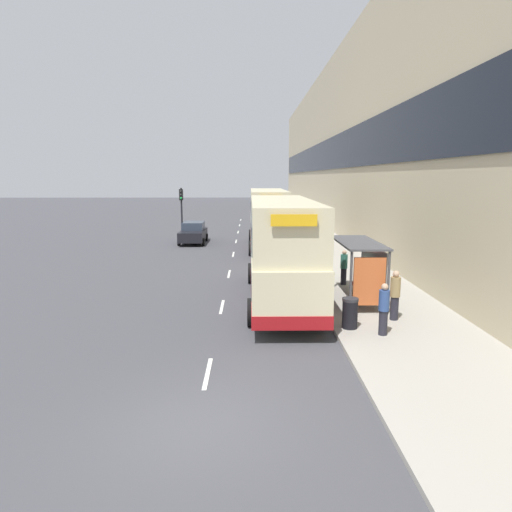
% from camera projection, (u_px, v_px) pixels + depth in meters
% --- Properties ---
extents(ground_plane, '(220.00, 220.00, 0.00)m').
position_uv_depth(ground_plane, '(196.00, 428.00, 9.64)').
color(ground_plane, '#424247').
extents(pavement, '(5.00, 93.00, 0.14)m').
position_uv_depth(pavement, '(301.00, 227.00, 47.65)').
color(pavement, '#A39E93').
rests_on(pavement, ground_plane).
extents(terrace_facade, '(3.10, 93.00, 16.59)m').
position_uv_depth(terrace_facade, '(342.00, 147.00, 46.29)').
color(terrace_facade, '#C6B793').
rests_on(terrace_facade, ground_plane).
extents(lane_mark_0, '(0.12, 2.00, 0.01)m').
position_uv_depth(lane_mark_0, '(208.00, 373.00, 12.31)').
color(lane_mark_0, silver).
rests_on(lane_mark_0, ground_plane).
extents(lane_mark_1, '(0.12, 2.00, 0.01)m').
position_uv_depth(lane_mark_1, '(222.00, 307.00, 18.61)').
color(lane_mark_1, silver).
rests_on(lane_mark_1, ground_plane).
extents(lane_mark_2, '(0.12, 2.00, 0.01)m').
position_uv_depth(lane_mark_2, '(229.00, 274.00, 24.91)').
color(lane_mark_2, silver).
rests_on(lane_mark_2, ground_plane).
extents(lane_mark_3, '(0.12, 2.00, 0.01)m').
position_uv_depth(lane_mark_3, '(233.00, 254.00, 31.21)').
color(lane_mark_3, silver).
rests_on(lane_mark_3, ground_plane).
extents(lane_mark_4, '(0.12, 2.00, 0.01)m').
position_uv_depth(lane_mark_4, '(236.00, 241.00, 37.51)').
color(lane_mark_4, silver).
rests_on(lane_mark_4, ground_plane).
extents(lane_mark_5, '(0.12, 2.00, 0.01)m').
position_uv_depth(lane_mark_5, '(238.00, 232.00, 43.81)').
color(lane_mark_5, silver).
rests_on(lane_mark_5, ground_plane).
extents(lane_mark_6, '(0.12, 2.00, 0.01)m').
position_uv_depth(lane_mark_6, '(240.00, 225.00, 50.11)').
color(lane_mark_6, silver).
rests_on(lane_mark_6, ground_plane).
extents(lane_mark_7, '(0.12, 2.00, 0.01)m').
position_uv_depth(lane_mark_7, '(241.00, 220.00, 56.41)').
color(lane_mark_7, silver).
rests_on(lane_mark_7, ground_plane).
extents(bus_shelter, '(1.60, 4.20, 2.48)m').
position_uv_depth(bus_shelter, '(364.00, 261.00, 18.49)').
color(bus_shelter, '#4C4C51').
rests_on(bus_shelter, ground_plane).
extents(double_decker_bus_near, '(2.85, 10.33, 4.30)m').
position_uv_depth(double_decker_bus_near, '(282.00, 249.00, 19.01)').
color(double_decker_bus_near, beige).
rests_on(double_decker_bus_near, ground_plane).
extents(double_decker_bus_ahead, '(2.85, 10.43, 4.30)m').
position_uv_depth(double_decker_bus_ahead, '(268.00, 218.00, 33.52)').
color(double_decker_bus_ahead, beige).
rests_on(double_decker_bus_ahead, ground_plane).
extents(car_0, '(2.06, 4.57, 1.68)m').
position_uv_depth(car_0, '(193.00, 233.00, 36.46)').
color(car_0, black).
rests_on(car_0, ground_plane).
extents(pedestrian_at_shelter, '(0.33, 0.33, 1.67)m').
position_uv_depth(pedestrian_at_shelter, '(344.00, 267.00, 21.76)').
color(pedestrian_at_shelter, '#23232D').
rests_on(pedestrian_at_shelter, ground_plane).
extents(pedestrian_1, '(0.34, 0.34, 1.72)m').
position_uv_depth(pedestrian_1, '(384.00, 309.00, 14.76)').
color(pedestrian_1, '#23232D').
rests_on(pedestrian_1, ground_plane).
extents(pedestrian_2, '(0.36, 0.36, 1.81)m').
position_uv_depth(pedestrian_2, '(395.00, 295.00, 16.34)').
color(pedestrian_2, '#23232D').
rests_on(pedestrian_2, ground_plane).
extents(litter_bin, '(0.55, 0.55, 1.05)m').
position_uv_depth(litter_bin, '(350.00, 313.00, 15.49)').
color(litter_bin, black).
rests_on(litter_bin, ground_plane).
extents(traffic_light_far_kerb, '(0.30, 0.32, 4.37)m').
position_uv_depth(traffic_light_far_kerb, '(181.00, 205.00, 36.87)').
color(traffic_light_far_kerb, black).
rests_on(traffic_light_far_kerb, ground_plane).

